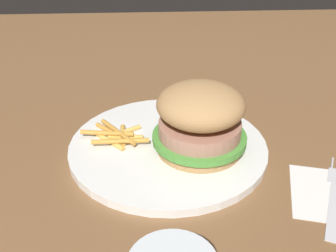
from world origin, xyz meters
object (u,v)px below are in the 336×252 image
object	(u,v)px
plate	(168,147)
fork	(336,192)
fries_pile	(116,135)
napkin	(335,195)
sandwich	(200,119)

from	to	relation	value
plate	fork	distance (m)	0.24
plate	fries_pile	size ratio (longest dim) A/B	2.83
fries_pile	fork	size ratio (longest dim) A/B	0.63
fries_pile	fork	xyz separation A→B (m)	(-0.13, -0.28, -0.01)
fork	fries_pile	bearing A→B (deg)	65.28
fries_pile	napkin	xyz separation A→B (m)	(-0.13, -0.28, -0.02)
napkin	fork	world-z (taller)	fork
fries_pile	sandwich	bearing A→B (deg)	-105.35
sandwich	fries_pile	xyz separation A→B (m)	(0.03, 0.12, -0.04)
plate	fries_pile	xyz separation A→B (m)	(0.02, 0.08, 0.01)
plate	fries_pile	bearing A→B (deg)	77.28
plate	napkin	world-z (taller)	plate
plate	napkin	size ratio (longest dim) A/B	2.65
sandwich	napkin	xyz separation A→B (m)	(-0.10, -0.16, -0.06)
plate	sandwich	distance (m)	0.07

